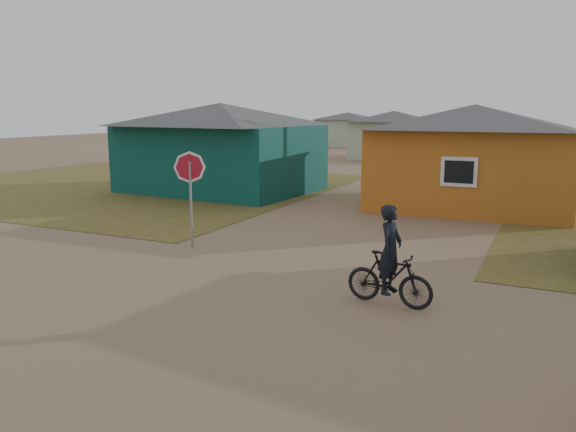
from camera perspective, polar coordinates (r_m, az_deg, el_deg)
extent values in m
plane|color=#86684D|center=(10.70, -6.85, -9.62)|extent=(120.00, 120.00, 0.00)
cube|color=brown|center=(29.17, -16.46, 3.05)|extent=(20.00, 18.00, 0.00)
cube|color=#0B3D38|center=(26.08, -6.81, 5.85)|extent=(8.40, 6.54, 3.00)
pyramid|color=#3E3E40|center=(25.99, -6.91, 10.25)|extent=(8.93, 7.08, 1.00)
cube|color=#BC651C|center=(22.73, 18.14, 4.67)|extent=(7.21, 6.24, 3.00)
pyramid|color=#3E3E40|center=(22.62, 18.44, 9.58)|extent=(7.72, 6.76, 0.90)
cube|color=silver|center=(19.73, 16.97, 4.32)|extent=(1.20, 0.06, 1.00)
cube|color=black|center=(19.70, 16.96, 4.31)|extent=(0.95, 0.04, 0.75)
cube|color=#ACBAA0|center=(44.00, 10.63, 7.60)|extent=(6.49, 5.60, 2.80)
pyramid|color=#3E3E40|center=(43.95, 10.72, 9.95)|extent=(7.04, 6.15, 0.80)
cube|color=#ACBAA0|center=(57.84, 6.05, 8.40)|extent=(5.75, 5.28, 2.70)
pyramid|color=#3E3E40|center=(57.80, 6.08, 10.08)|extent=(6.28, 5.81, 0.70)
cylinder|color=gray|center=(15.48, -9.83, 1.18)|extent=(0.07, 0.07, 2.35)
imported|color=black|center=(10.99, 10.26, -6.29)|extent=(1.78, 0.67, 1.04)
imported|color=black|center=(10.84, 10.36, -3.35)|extent=(0.47, 0.66, 1.71)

